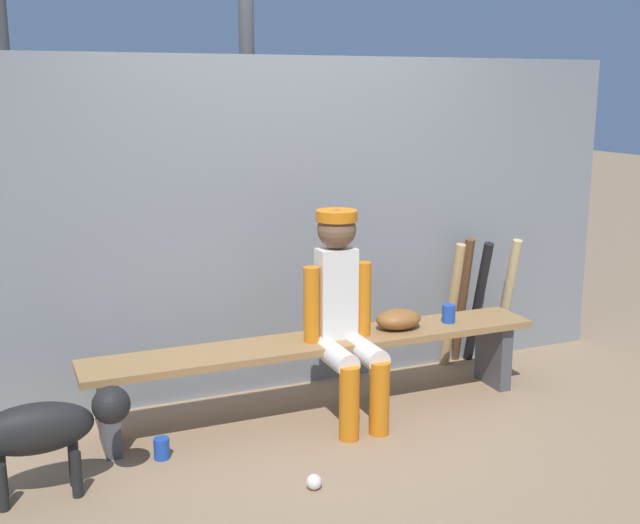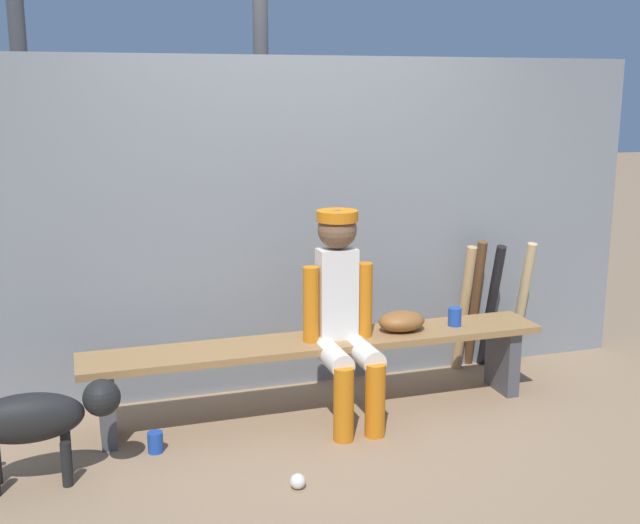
{
  "view_description": "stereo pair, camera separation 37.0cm",
  "coord_description": "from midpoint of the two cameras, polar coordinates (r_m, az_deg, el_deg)",
  "views": [
    {
      "loc": [
        -1.65,
        -3.94,
        1.85
      ],
      "look_at": [
        0.0,
        0.0,
        0.9
      ],
      "focal_mm": 44.21,
      "sensor_mm": 36.0,
      "label": 1
    },
    {
      "loc": [
        -1.3,
        -4.07,
        1.85
      ],
      "look_at": [
        0.0,
        0.0,
        0.9
      ],
      "focal_mm": 44.21,
      "sensor_mm": 36.0,
      "label": 2
    }
  ],
  "objects": [
    {
      "name": "baseball",
      "position": [
        3.84,
        1.24,
        -15.64
      ],
      "size": [
        0.07,
        0.07,
        0.07
      ],
      "primitive_type": "sphere",
      "color": "white",
      "rests_on": "ground_plane"
    },
    {
      "name": "bat_aluminum_black",
      "position": [
        5.37,
        14.23,
        -3.16
      ],
      "size": [
        0.08,
        0.28,
        0.87
      ],
      "primitive_type": "cylinder",
      "rotation": [
        0.24,
        0.0,
        -0.06
      ],
      "color": "black",
      "rests_on": "ground_plane"
    },
    {
      "name": "cup_on_bench",
      "position": [
        4.82,
        11.93,
        -3.94
      ],
      "size": [
        0.08,
        0.08,
        0.11
      ],
      "primitive_type": "cylinder",
      "color": "#1E47AD",
      "rests_on": "dugout_bench"
    },
    {
      "name": "dugout_bench",
      "position": [
        4.53,
        2.36,
        -6.76
      ],
      "size": [
        2.68,
        0.36,
        0.45
      ],
      "color": "olive",
      "rests_on": "ground_plane"
    },
    {
      "name": "chainlink_fence",
      "position": [
        4.82,
        0.38,
        2.58
      ],
      "size": [
        4.61,
        0.03,
        2.04
      ],
      "primitive_type": "cube",
      "color": "gray",
      "rests_on": "ground_plane"
    },
    {
      "name": "bat_wood_tan",
      "position": [
        5.27,
        12.37,
        -3.36
      ],
      "size": [
        0.06,
        0.22,
        0.87
      ],
      "primitive_type": "cylinder",
      "rotation": [
        0.18,
        0.0,
        -0.0
      ],
      "color": "tan",
      "rests_on": "ground_plane"
    },
    {
      "name": "cup_on_ground",
      "position": [
        4.23,
        -9.33,
        -12.79
      ],
      "size": [
        0.08,
        0.08,
        0.11
      ],
      "primitive_type": "cylinder",
      "color": "#1E47AD",
      "rests_on": "ground_plane"
    },
    {
      "name": "dog",
      "position": [
        3.93,
        -17.05,
        -10.76
      ],
      "size": [
        0.84,
        0.2,
        0.49
      ],
      "color": "black",
      "rests_on": "ground_plane"
    },
    {
      "name": "bat_wood_dark",
      "position": [
        5.37,
        13.11,
        -2.99
      ],
      "size": [
        0.09,
        0.23,
        0.88
      ],
      "primitive_type": "cylinder",
      "rotation": [
        0.19,
        0.0,
        -0.1
      ],
      "color": "brown",
      "rests_on": "ground_plane"
    },
    {
      "name": "bat_wood_natural",
      "position": [
        5.47,
        16.27,
        -2.98
      ],
      "size": [
        0.07,
        0.24,
        0.87
      ],
      "primitive_type": "cylinder",
      "rotation": [
        0.2,
        0.0,
        0.03
      ],
      "color": "tan",
      "rests_on": "ground_plane"
    },
    {
      "name": "player_seated",
      "position": [
        4.38,
        4.11,
        -3.51
      ],
      "size": [
        0.41,
        0.55,
        1.19
      ],
      "color": "silver",
      "rests_on": "ground_plane"
    },
    {
      "name": "ground_plane",
      "position": [
        4.66,
        2.32,
        -10.9
      ],
      "size": [
        30.0,
        30.0,
        0.0
      ],
      "primitive_type": "plane",
      "color": "#937556"
    },
    {
      "name": "baseball_glove",
      "position": [
        4.67,
        8.21,
        -4.29
      ],
      "size": [
        0.28,
        0.2,
        0.12
      ],
      "primitive_type": "ellipsoid",
      "color": "brown",
      "rests_on": "dugout_bench"
    }
  ]
}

